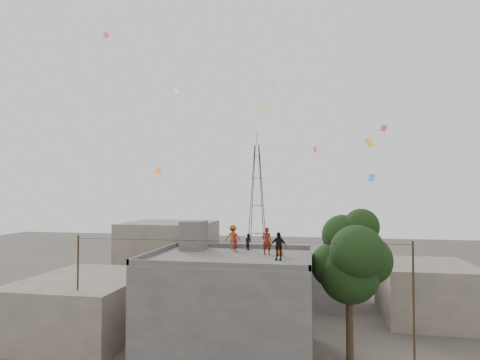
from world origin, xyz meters
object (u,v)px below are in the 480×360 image
Objects in this scene: person_dark_adult at (278,246)px; transmission_tower at (257,200)px; person_red_adult at (267,241)px; tree at (352,258)px; stair_head_box at (194,235)px.

transmission_tower is at bearing 107.84° from person_dark_adult.
person_red_adult is 2.22m from person_dark_adult.
tree is 0.45× the size of transmission_tower.
person_red_adult reaches higher than person_dark_adult.
person_red_adult is (5.34, -1.44, -0.12)m from stair_head_box.
transmission_tower is at bearing 106.09° from tree.
stair_head_box is at bearing -6.43° from person_red_adult.
transmission_tower is 39.37m from person_red_adult.
tree is at bearing -73.91° from transmission_tower.
tree is at bearing -177.53° from person_red_adult.
transmission_tower is 41.51m from person_dark_adult.
stair_head_box is 1.14× the size of person_red_adult.
person_red_adult is at bearing 122.61° from person_dark_adult.
stair_head_box is 5.53m from person_red_adult.
transmission_tower is at bearing -72.37° from person_red_adult.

